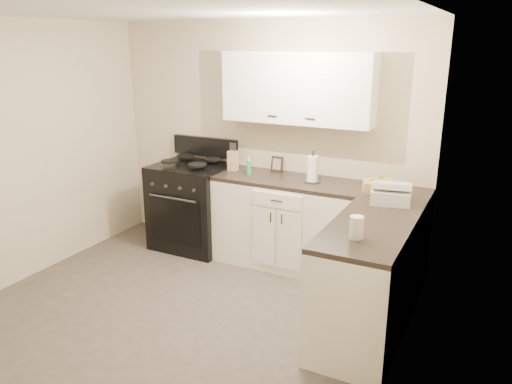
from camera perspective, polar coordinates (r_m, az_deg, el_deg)
The scene contains 20 objects.
floor at distance 4.44m, azimuth -9.56°, elevation -14.33°, with size 3.60×3.60×0.00m, color #473F38.
ceiling at distance 3.82m, azimuth -11.48°, elevation 19.80°, with size 3.60×3.60×0.00m, color white.
wall_back at distance 5.45m, azimuth 1.06°, elevation 5.92°, with size 3.60×3.60×0.00m, color beige.
wall_right at distance 3.23m, azimuth 16.01°, elevation -2.48°, with size 3.60×3.60×0.00m, color beige.
wall_left at distance 5.22m, azimuth -26.45°, elevation 3.66°, with size 3.60×3.60×0.00m, color beige.
base_cabinets_back at distance 5.23m, azimuth 3.77°, elevation -3.69°, with size 1.55×0.60×0.90m, color white.
base_cabinets_right at distance 4.36m, azimuth 13.52°, elevation -8.53°, with size 0.60×1.90×0.90m, color white.
countertop_back at distance 5.09m, azimuth 3.87°, elevation 1.27°, with size 1.55×0.60×0.04m, color black.
countertop_right at distance 4.18m, azimuth 13.96°, elevation -2.69°, with size 0.60×1.90×0.04m, color black.
upper_cabinets at distance 5.06m, azimuth 4.76°, elevation 11.77°, with size 1.55×0.30×0.70m, color white.
stove at distance 5.74m, azimuth -7.20°, elevation -1.79°, with size 0.83×0.71×1.01m, color black.
knife_block at distance 5.40m, azimuth -2.65°, elevation 3.60°, with size 0.10×0.09×0.21m, color tan.
paper_towel at distance 4.97m, azimuth 6.48°, elevation 2.62°, with size 0.11×0.11×0.26m, color white.
soap_bottle at distance 5.21m, azimuth -0.81°, elevation 2.80°, with size 0.05×0.05×0.15m, color #3C9D5A.
picture_frame at distance 5.36m, azimuth 2.42°, elevation 3.22°, with size 0.13×0.02×0.16m, color black.
wicker_basket at distance 4.75m, azimuth 14.01°, elevation 0.56°, with size 0.31×0.21×0.10m, color tan.
countertop_grill at distance 4.48m, azimuth 15.14°, elevation -0.40°, with size 0.33×0.31×0.12m, color silver.
glass_jar at distance 3.60m, azimuth 11.40°, elevation -3.99°, with size 0.10×0.10×0.17m, color silver.
oven_mitt_near at distance 4.06m, azimuth 7.51°, elevation -10.35°, with size 0.02×0.17×0.30m, color black.
oven_mitt_far at distance 4.20m, azimuth 8.52°, elevation -8.19°, with size 0.02×0.14×0.24m, color black.
Camera 1 is at (2.33, -3.01, 2.28)m, focal length 35.00 mm.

